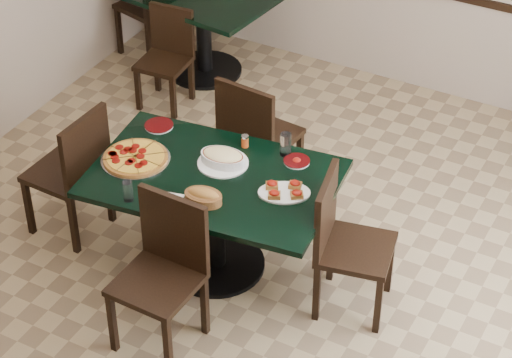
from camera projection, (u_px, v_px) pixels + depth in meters
The scene contains 21 objects.
floor at pixel (251, 274), 6.61m from camera, with size 5.50×5.50×0.00m, color #907A53.
room_shell at pixel (506, 42), 6.73m from camera, with size 5.50×5.50×5.50m.
main_table at pixel (214, 199), 6.33m from camera, with size 1.63×1.15×0.75m.
back_table at pixel (203, 17), 8.37m from camera, with size 1.26×0.98×0.75m.
chair_far at pixel (254, 132), 6.95m from camera, with size 0.50×0.50×0.99m.
chair_near at pixel (165, 264), 5.86m from camera, with size 0.47×0.47×0.98m.
chair_right at pixel (342, 237), 6.08m from camera, with size 0.53×0.53×0.95m.
chair_left at pixel (75, 167), 6.64m from camera, with size 0.47×0.47×0.97m.
back_chair_near at pixel (168, 52), 8.05m from camera, with size 0.41×0.41×0.82m.
back_chair_left at pixel (155, 0), 8.58m from camera, with size 0.54×0.54×0.96m.
pepperoni_pizza at pixel (136, 158), 6.35m from camera, with size 0.45×0.45×0.04m.
lasagna_casserole at pixel (223, 158), 6.30m from camera, with size 0.33×0.33×0.09m.
bread_basket at pixel (203, 196), 5.99m from camera, with size 0.26×0.19×0.10m.
bruschetta_platter at pixel (284, 191), 6.06m from camera, with size 0.39×0.35×0.05m.
side_plate_near at pixel (165, 204), 5.98m from camera, with size 0.19×0.19×0.02m.
side_plate_far_r at pixel (297, 161), 6.33m from camera, with size 0.17×0.17×0.03m.
side_plate_far_l at pixel (159, 126), 6.66m from camera, with size 0.19×0.19×0.02m.
napkin_setting at pixel (167, 201), 6.02m from camera, with size 0.20×0.20×0.01m.
water_glass_a at pixel (286, 144), 6.36m from camera, with size 0.07×0.07×0.16m, color white.
water_glass_b at pixel (128, 191), 5.99m from camera, with size 0.06×0.06×0.13m, color white.
pepper_shaker at pixel (245, 141), 6.45m from camera, with size 0.05×0.05×0.08m.
Camera 1 is at (2.36, -4.29, 4.49)m, focal length 70.00 mm.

